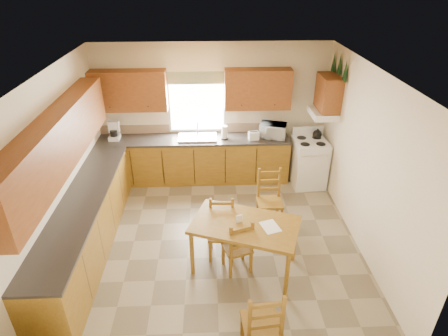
{
  "coord_description": "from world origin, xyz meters",
  "views": [
    {
      "loc": [
        -0.06,
        -4.78,
        3.95
      ],
      "look_at": [
        0.15,
        0.3,
        1.15
      ],
      "focal_mm": 30.0,
      "sensor_mm": 36.0,
      "label": 1
    }
  ],
  "objects_px": {
    "microwave": "(273,130)",
    "chair_near_left": "(261,319)",
    "chair_far_left": "(221,231)",
    "chair_far_right": "(270,199)",
    "chair_near_right": "(237,244)",
    "stove": "(308,163)",
    "dining_table": "(245,245)"
  },
  "relations": [
    {
      "from": "microwave",
      "to": "chair_near_left",
      "type": "distance_m",
      "value": 4.04
    },
    {
      "from": "chair_far_left",
      "to": "chair_far_right",
      "type": "distance_m",
      "value": 1.14
    },
    {
      "from": "chair_near_right",
      "to": "chair_far_left",
      "type": "height_order",
      "value": "chair_far_left"
    },
    {
      "from": "chair_near_left",
      "to": "chair_near_right",
      "type": "xyz_separation_m",
      "value": [
        -0.17,
        1.32,
        -0.05
      ]
    },
    {
      "from": "microwave",
      "to": "chair_far_right",
      "type": "height_order",
      "value": "microwave"
    },
    {
      "from": "microwave",
      "to": "chair_far_left",
      "type": "relative_size",
      "value": 0.51
    },
    {
      "from": "chair_far_left",
      "to": "stove",
      "type": "bearing_deg",
      "value": 51.87
    },
    {
      "from": "dining_table",
      "to": "microwave",
      "type": "bearing_deg",
      "value": 93.23
    },
    {
      "from": "dining_table",
      "to": "chair_far_left",
      "type": "xyz_separation_m",
      "value": [
        -0.32,
        0.26,
        0.07
      ]
    },
    {
      "from": "chair_near_right",
      "to": "stove",
      "type": "bearing_deg",
      "value": -142.14
    },
    {
      "from": "dining_table",
      "to": "chair_far_right",
      "type": "distance_m",
      "value": 1.16
    },
    {
      "from": "dining_table",
      "to": "chair_far_right",
      "type": "bearing_deg",
      "value": 83.3
    },
    {
      "from": "dining_table",
      "to": "chair_near_right",
      "type": "distance_m",
      "value": 0.13
    },
    {
      "from": "chair_near_right",
      "to": "microwave",
      "type": "bearing_deg",
      "value": -126.73
    },
    {
      "from": "stove",
      "to": "microwave",
      "type": "relative_size",
      "value": 1.99
    },
    {
      "from": "chair_far_right",
      "to": "chair_near_left",
      "type": "bearing_deg",
      "value": -101.66
    },
    {
      "from": "dining_table",
      "to": "chair_far_right",
      "type": "height_order",
      "value": "chair_far_right"
    },
    {
      "from": "chair_near_left",
      "to": "chair_far_left",
      "type": "bearing_deg",
      "value": -82.43
    },
    {
      "from": "microwave",
      "to": "chair_near_left",
      "type": "height_order",
      "value": "microwave"
    },
    {
      "from": "stove",
      "to": "chair_far_right",
      "type": "distance_m",
      "value": 1.6
    },
    {
      "from": "stove",
      "to": "microwave",
      "type": "xyz_separation_m",
      "value": [
        -0.7,
        0.28,
        0.6
      ]
    },
    {
      "from": "dining_table",
      "to": "chair_near_right",
      "type": "height_order",
      "value": "chair_near_right"
    },
    {
      "from": "stove",
      "to": "chair_near_left",
      "type": "bearing_deg",
      "value": -115.05
    },
    {
      "from": "chair_near_left",
      "to": "chair_far_right",
      "type": "xyz_separation_m",
      "value": [
        0.46,
        2.39,
        -0.01
      ]
    },
    {
      "from": "stove",
      "to": "chair_far_left",
      "type": "xyz_separation_m",
      "value": [
        -1.8,
        -2.05,
        -0.0
      ]
    },
    {
      "from": "microwave",
      "to": "chair_far_right",
      "type": "bearing_deg",
      "value": -83.14
    },
    {
      "from": "microwave",
      "to": "stove",
      "type": "bearing_deg",
      "value": -5.36
    },
    {
      "from": "microwave",
      "to": "chair_far_right",
      "type": "relative_size",
      "value": 0.48
    },
    {
      "from": "microwave",
      "to": "chair_far_left",
      "type": "distance_m",
      "value": 2.64
    },
    {
      "from": "microwave",
      "to": "chair_near_left",
      "type": "bearing_deg",
      "value": -83.99
    },
    {
      "from": "stove",
      "to": "dining_table",
      "type": "relative_size",
      "value": 0.64
    },
    {
      "from": "chair_near_right",
      "to": "dining_table",
      "type": "bearing_deg",
      "value": 179.3
    }
  ]
}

